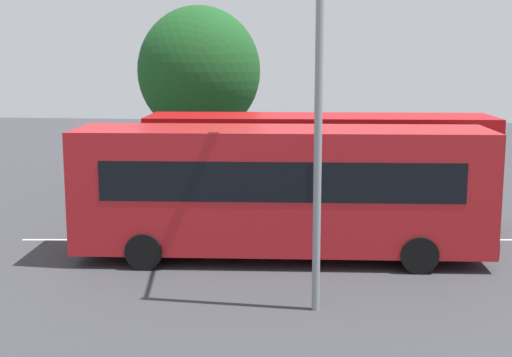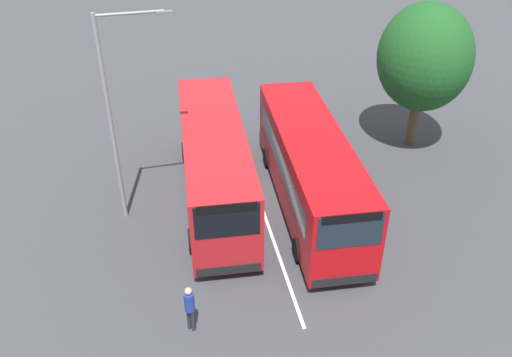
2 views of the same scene
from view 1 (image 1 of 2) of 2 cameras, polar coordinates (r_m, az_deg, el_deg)
name	(u,v)px [view 1 (image 1 of 2)]	position (r m, az deg, el deg)	size (l,w,h in m)	color
ground_plane	(288,240)	(20.38, 2.55, -4.87)	(71.92, 71.92, 0.00)	#38383D
bus_far_left	(283,188)	(18.23, 2.11, -0.77)	(10.52, 3.17, 3.34)	#AD191E
bus_center_left	(320,165)	(21.98, 5.08, 1.04)	(10.52, 3.19, 3.34)	#B70C11
street_lamp	(317,76)	(14.42, 4.86, 8.08)	(0.63, 2.65, 8.25)	gray
depot_tree	(199,71)	(28.22, -4.53, 8.45)	(4.75, 4.28, 7.00)	#4C3823
lane_stripe_outer_left	(288,240)	(20.38, 2.55, -4.86)	(14.97, 0.12, 0.01)	silver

